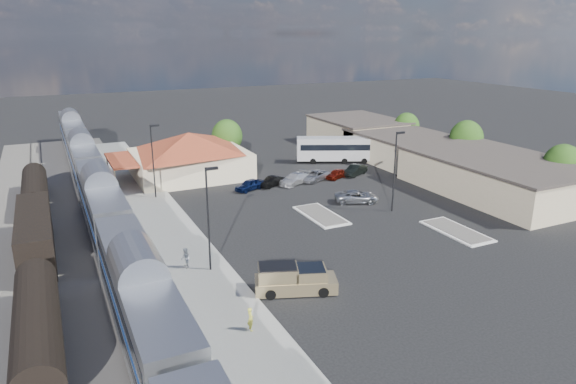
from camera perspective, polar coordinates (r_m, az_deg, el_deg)
name	(u,v)px	position (r m, az deg, el deg)	size (l,w,h in m)	color
ground	(296,228)	(52.81, 0.93, -3.97)	(280.00, 280.00, 0.00)	black
railbed	(71,234)	(55.43, -22.94, -4.29)	(16.00, 100.00, 0.12)	#4C4944
platform	(166,226)	(54.46, -13.36, -3.69)	(5.50, 92.00, 0.18)	gray
passenger_train	(102,207)	(53.25, -19.99, -1.59)	(3.00, 104.00, 5.55)	silver
freight_cars	(35,236)	(50.71, -26.25, -4.42)	(2.80, 46.00, 4.00)	black
station_depot	(189,155)	(72.04, -10.91, 4.10)	(18.35, 12.24, 6.20)	beige
buildings_east	(423,152)	(78.64, 14.75, 4.29)	(14.40, 51.40, 4.80)	#C6B28C
traffic_island_south	(321,215)	(56.18, 3.68, -2.57)	(3.30, 7.50, 0.21)	silver
traffic_island_north	(456,231)	(54.36, 18.20, -4.13)	(3.30, 7.50, 0.21)	silver
lamp_plat_s	(209,211)	(41.95, -8.78, -2.12)	(1.08, 0.25, 9.00)	black
lamp_plat_n	(153,155)	(62.60, -14.73, 3.96)	(1.08, 0.25, 9.00)	black
lamp_lot	(395,165)	(57.37, 11.85, 2.98)	(1.08, 0.25, 9.00)	black
tree_east_a	(562,165)	(70.50, 28.19, 2.70)	(4.56, 4.56, 6.42)	#382314
tree_east_b	(466,139)	(80.61, 19.19, 5.63)	(4.94, 4.94, 6.96)	#382314
tree_east_c	(406,127)	(90.98, 13.02, 7.07)	(4.41, 4.41, 6.21)	#382314
tree_depot	(227,136)	(79.60, -6.80, 6.18)	(4.71, 4.71, 6.63)	#382314
pickup_truck	(296,280)	(39.89, 0.86, -9.70)	(6.64, 4.29, 2.16)	tan
suv	(357,197)	(60.89, 7.65, -0.50)	(2.38, 5.16, 1.44)	#A2A5AA
coach_bus	(336,148)	(79.44, 5.37, 4.88)	(12.04, 7.42, 3.87)	silver
person_a	(250,319)	(35.03, -4.20, -13.88)	(0.61, 0.40, 1.66)	gold
person_b	(186,258)	(44.14, -11.32, -7.23)	(0.86, 0.67, 1.77)	white
parked_car_a	(249,185)	(65.27, -4.31, 0.80)	(1.65, 4.09, 1.39)	#0D1841
parked_car_b	(272,182)	(66.72, -1.84, 1.16)	(1.36, 3.91, 1.29)	black
parked_car_c	(295,179)	(67.73, 0.74, 1.49)	(2.05, 5.05, 1.47)	silver
parked_car_d	(315,176)	(69.42, 3.00, 1.82)	(2.29, 4.97, 1.38)	gray
parked_car_e	(336,174)	(70.72, 5.40, 2.02)	(1.52, 3.78, 1.29)	maroon
parked_car_f	(355,170)	(72.59, 7.45, 2.42)	(1.56, 4.47, 1.47)	black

